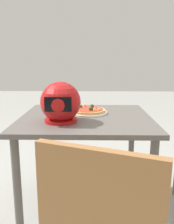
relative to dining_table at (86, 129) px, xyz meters
The scene contains 5 objects.
ground_plane 0.64m from the dining_table, ahead, with size 14.00×14.00×0.00m, color #9E9E99.
dining_table is the anchor object (origin of this frame).
pizza_plate 0.14m from the dining_table, 99.14° to the right, with size 0.29×0.29×0.01m, color white.
pizza 0.16m from the dining_table, 99.51° to the right, with size 0.26×0.26×0.05m.
motorcycle_helmet 0.32m from the dining_table, 44.81° to the left, with size 0.26×0.26×0.26m.
Camera 1 is at (-0.04, 1.65, 1.13)m, focal length 37.87 mm.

